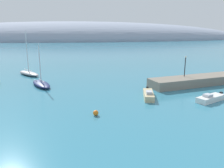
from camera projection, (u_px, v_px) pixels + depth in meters
The scene contains 8 objects.
breakwater_rocks at pixel (199, 80), 44.88m from camera, with size 20.52×4.30×1.62m, color gray.
distant_ridge at pixel (73, 39), 211.14m from camera, with size 318.76×89.53×31.39m, color #8E99AD.
sailboat_navy_mid_mooring at pixel (41, 84), 43.76m from camera, with size 5.29×7.73×7.87m.
sailboat_grey_outer_mooring at pixel (29, 73), 53.59m from camera, with size 6.61×7.28×9.83m.
motorboat_white_foreground at pixel (210, 98), 34.79m from camera, with size 5.33×3.82×1.20m.
motorboat_sand_alongside_breakwater at pixel (149, 95), 36.40m from camera, with size 2.43×5.69×1.30m.
mooring_buoy_orange at pixel (96, 113), 29.13m from camera, with size 0.69×0.69×0.69m, color orange.
harbor_lamp_post at pixel (185, 64), 43.94m from camera, with size 0.36×0.36×3.90m.
Camera 1 is at (-1.25, -10.48, 10.77)m, focal length 37.45 mm.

